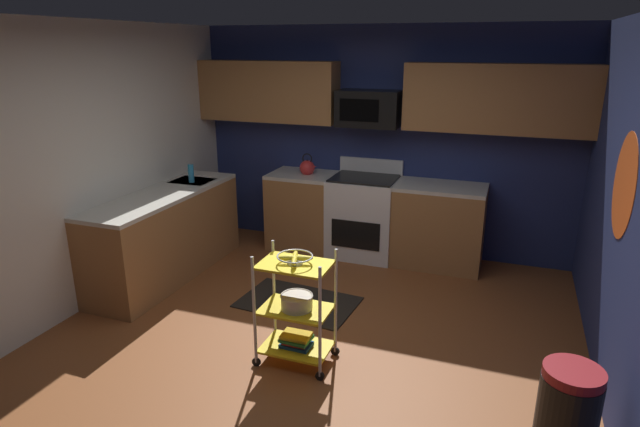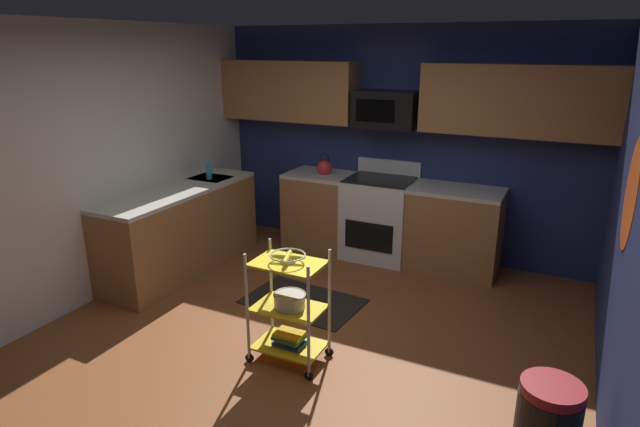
% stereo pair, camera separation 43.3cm
% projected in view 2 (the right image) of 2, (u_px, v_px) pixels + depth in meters
% --- Properties ---
extents(floor, '(4.40, 4.80, 0.04)m').
position_uv_depth(floor, '(302.00, 346.00, 4.40)').
color(floor, brown).
rests_on(floor, ground).
extents(wall_back, '(4.52, 0.06, 2.60)m').
position_uv_depth(wall_back, '(400.00, 143.00, 6.08)').
color(wall_back, navy).
rests_on(wall_back, ground).
extents(wall_left, '(0.06, 4.80, 2.60)m').
position_uv_depth(wall_left, '(90.00, 165.00, 4.94)').
color(wall_left, silver).
rests_on(wall_left, ground).
extents(wall_right, '(0.06, 4.80, 2.60)m').
position_uv_depth(wall_right, '(638.00, 240.00, 3.06)').
color(wall_right, navy).
rests_on(wall_right, ground).
extents(wall_flower_decal, '(0.00, 0.75, 0.75)m').
position_uv_depth(wall_flower_decal, '(631.00, 194.00, 3.45)').
color(wall_flower_decal, '#E5591E').
extents(counter_run, '(3.45, 2.60, 0.92)m').
position_uv_depth(counter_run, '(298.00, 224.00, 5.91)').
color(counter_run, '#9E6B3D').
rests_on(counter_run, ground).
extents(oven_range, '(0.76, 0.65, 1.10)m').
position_uv_depth(oven_range, '(379.00, 217.00, 6.09)').
color(oven_range, white).
rests_on(oven_range, ground).
extents(upper_cabinets, '(4.40, 0.33, 0.70)m').
position_uv_depth(upper_cabinets, '(398.00, 96.00, 5.73)').
color(upper_cabinets, '#9E6B3D').
extents(microwave, '(0.70, 0.39, 0.40)m').
position_uv_depth(microwave, '(386.00, 109.00, 5.81)').
color(microwave, black).
extents(rolling_cart, '(0.60, 0.38, 0.91)m').
position_uv_depth(rolling_cart, '(289.00, 308.00, 4.05)').
color(rolling_cart, silver).
rests_on(rolling_cart, ground).
extents(fruit_bowl, '(0.27, 0.27, 0.07)m').
position_uv_depth(fruit_bowl, '(288.00, 257.00, 3.92)').
color(fruit_bowl, silver).
rests_on(fruit_bowl, rolling_cart).
extents(mixing_bowl_large, '(0.25, 0.25, 0.11)m').
position_uv_depth(mixing_bowl_large, '(290.00, 300.00, 4.03)').
color(mixing_bowl_large, silver).
rests_on(mixing_bowl_large, rolling_cart).
extents(book_stack, '(0.24, 0.20, 0.11)m').
position_uv_depth(book_stack, '(289.00, 338.00, 4.14)').
color(book_stack, '#1E4C8C').
rests_on(book_stack, rolling_cart).
extents(kettle, '(0.21, 0.18, 0.26)m').
position_uv_depth(kettle, '(325.00, 167.00, 6.22)').
color(kettle, red).
rests_on(kettle, counter_run).
extents(dish_soap_bottle, '(0.06, 0.06, 0.20)m').
position_uv_depth(dish_soap_bottle, '(209.00, 170.00, 5.97)').
color(dish_soap_bottle, '#2D8CBF').
rests_on(dish_soap_bottle, counter_run).
extents(floor_rug, '(1.15, 0.78, 0.01)m').
position_uv_depth(floor_rug, '(303.00, 301.00, 5.12)').
color(floor_rug, black).
rests_on(floor_rug, ground).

